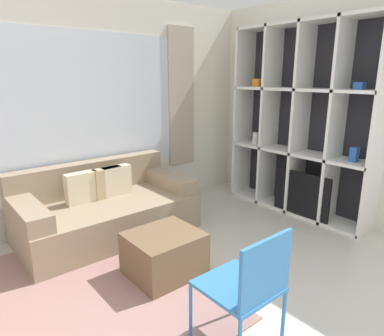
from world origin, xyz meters
name	(u,v)px	position (x,y,z in m)	size (l,w,h in m)	color
wall_back	(70,111)	(0.00, 3.02, 1.36)	(6.35, 0.11, 2.70)	silver
wall_right	(314,108)	(2.61, 1.49, 1.35)	(0.07, 4.19, 2.70)	silver
area_rug	(61,304)	(-0.75, 1.54, 0.01)	(2.19, 2.25, 0.01)	gray
shelving_unit	(302,125)	(2.41, 1.52, 1.15)	(0.41, 1.95, 2.38)	#232328
couch_main	(106,209)	(0.11, 2.49, 0.29)	(1.89, 1.00, 0.78)	gray
ottoman	(164,254)	(0.13, 1.37, 0.20)	(0.62, 0.55, 0.40)	brown
folding_chair	(248,283)	(0.00, 0.27, 0.52)	(0.44, 0.46, 0.86)	#3375B7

